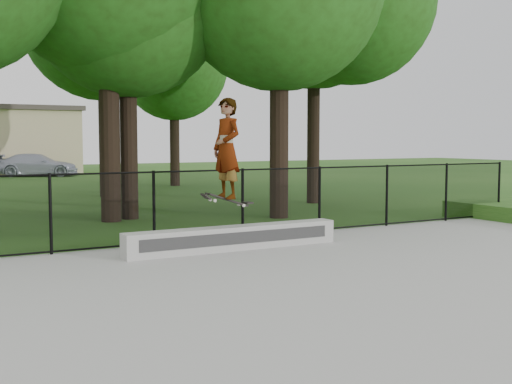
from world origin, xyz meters
TOP-DOWN VIEW (x-y plane):
  - ground at (0.00, 0.00)m, footprint 100.00×100.00m
  - concrete_slab at (0.00, 0.00)m, footprint 14.00×12.00m
  - grind_ledge at (-0.82, 4.70)m, footprint 4.39×0.40m
  - car_c at (0.82, 33.12)m, footprint 4.63×3.30m
  - skater_airborne at (-1.05, 4.57)m, footprint 0.81×0.75m
  - chainlink_fence at (0.00, 5.90)m, footprint 16.06×0.06m

SIDE VIEW (x-z plane):
  - ground at x=0.00m, z-range 0.00..0.00m
  - concrete_slab at x=0.00m, z-range 0.00..0.06m
  - grind_ledge at x=-0.82m, z-range 0.06..0.51m
  - car_c at x=0.82m, z-range 0.00..1.34m
  - chainlink_fence at x=0.00m, z-range 0.06..1.56m
  - skater_airborne at x=-1.05m, z-range 0.94..3.03m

